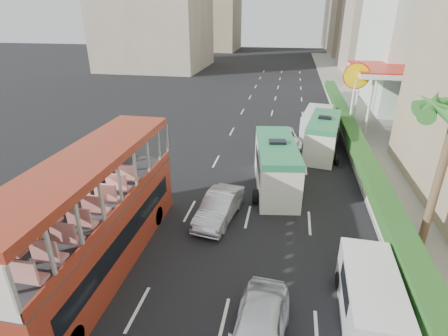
% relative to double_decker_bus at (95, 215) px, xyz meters
% --- Properties ---
extents(ground_plane, '(200.00, 200.00, 0.00)m').
position_rel_double_decker_bus_xyz_m(ground_plane, '(6.00, 0.00, -2.53)').
color(ground_plane, black).
rests_on(ground_plane, ground).
extents(double_decker_bus, '(2.50, 11.00, 5.06)m').
position_rel_double_decker_bus_xyz_m(double_decker_bus, '(0.00, 0.00, 0.00)').
color(double_decker_bus, maroon).
rests_on(double_decker_bus, ground).
extents(car_silver_lane_a, '(2.12, 4.45, 1.41)m').
position_rel_double_decker_bus_xyz_m(car_silver_lane_a, '(4.14, 4.55, -2.53)').
color(car_silver_lane_a, silver).
rests_on(car_silver_lane_a, ground).
extents(van_asset, '(2.93, 4.79, 1.24)m').
position_rel_double_decker_bus_xyz_m(van_asset, '(7.20, 16.48, -2.53)').
color(van_asset, silver).
rests_on(van_asset, ground).
extents(minibus_near, '(3.12, 6.80, 2.90)m').
position_rel_double_decker_bus_xyz_m(minibus_near, '(6.80, 8.73, -1.08)').
color(minibus_near, silver).
rests_on(minibus_near, ground).
extents(minibus_far, '(3.03, 6.41, 2.73)m').
position_rel_double_decker_bus_xyz_m(minibus_far, '(10.00, 15.13, -1.17)').
color(minibus_far, silver).
rests_on(minibus_far, ground).
extents(panel_van_near, '(1.92, 4.52, 1.79)m').
position_rel_double_decker_bus_xyz_m(panel_van_near, '(10.56, -0.88, -1.64)').
color(panel_van_near, silver).
rests_on(panel_van_near, ground).
extents(panel_van_far, '(3.04, 5.76, 2.19)m').
position_rel_double_decker_bus_xyz_m(panel_van_far, '(9.81, 19.30, -1.43)').
color(panel_van_far, silver).
rests_on(panel_van_far, ground).
extents(sidewalk, '(6.00, 120.00, 0.18)m').
position_rel_double_decker_bus_xyz_m(sidewalk, '(15.00, 25.00, -2.44)').
color(sidewalk, '#99968C').
rests_on(sidewalk, ground).
extents(kerb_wall, '(0.30, 44.00, 1.00)m').
position_rel_double_decker_bus_xyz_m(kerb_wall, '(12.20, 14.00, -1.85)').
color(kerb_wall, silver).
rests_on(kerb_wall, sidewalk).
extents(hedge, '(1.10, 44.00, 0.70)m').
position_rel_double_decker_bus_xyz_m(hedge, '(12.20, 14.00, -1.00)').
color(hedge, '#2D6626').
rests_on(hedge, kerb_wall).
extents(palm_tree, '(0.36, 0.36, 6.40)m').
position_rel_double_decker_bus_xyz_m(palm_tree, '(13.80, 4.00, 0.85)').
color(palm_tree, brown).
rests_on(palm_tree, sidewalk).
extents(shell_station, '(6.50, 8.00, 5.50)m').
position_rel_double_decker_bus_xyz_m(shell_station, '(16.00, 23.00, 0.22)').
color(shell_station, silver).
rests_on(shell_station, ground).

